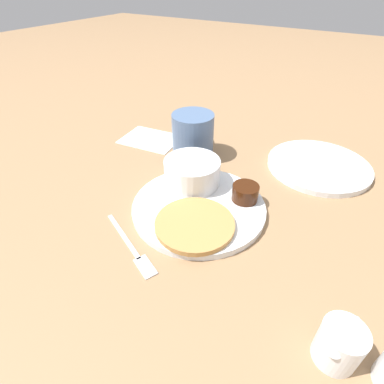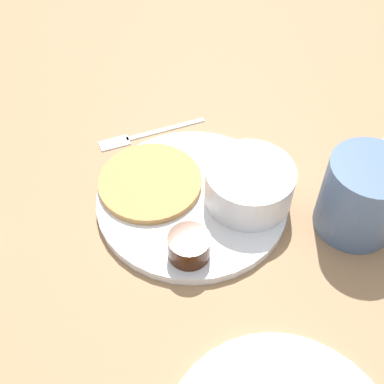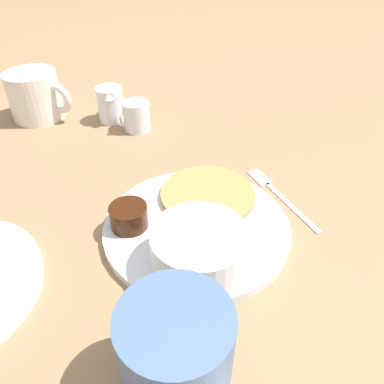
# 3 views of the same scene
# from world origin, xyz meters

# --- Properties ---
(ground_plane) EXTENTS (4.00, 4.00, 0.00)m
(ground_plane) POSITION_xyz_m (0.00, 0.00, 0.00)
(ground_plane) COLOR #93704C
(plate) EXTENTS (0.24, 0.24, 0.01)m
(plate) POSITION_xyz_m (0.00, 0.00, 0.01)
(plate) COLOR white
(plate) RESTS_ON ground_plane
(pancake_stack) EXTENTS (0.13, 0.13, 0.01)m
(pancake_stack) POSITION_xyz_m (0.02, -0.05, 0.02)
(pancake_stack) COLOR #B78447
(pancake_stack) RESTS_ON plate
(bowl) EXTENTS (0.11, 0.11, 0.05)m
(bowl) POSITION_xyz_m (-0.05, 0.05, 0.04)
(bowl) COLOR white
(bowl) RESTS_ON plate
(syrup_cup) EXTENTS (0.05, 0.05, 0.03)m
(syrup_cup) POSITION_xyz_m (0.06, 0.06, 0.03)
(syrup_cup) COLOR #38190A
(syrup_cup) RESTS_ON plate
(butter_ramekin) EXTENTS (0.04, 0.04, 0.04)m
(butter_ramekin) POSITION_xyz_m (-0.05, 0.07, 0.03)
(butter_ramekin) COLOR white
(butter_ramekin) RESTS_ON plate
(coffee_mug) EXTENTS (0.09, 0.12, 0.10)m
(coffee_mug) POSITION_xyz_m (-0.11, 0.16, 0.05)
(coffee_mug) COLOR slate
(coffee_mug) RESTS_ON ground_plane
(creamer_pitcher_near) EXTENTS (0.05, 0.07, 0.05)m
(creamer_pitcher_near) POSITION_xyz_m (0.26, -0.14, 0.03)
(creamer_pitcher_near) COLOR white
(creamer_pitcher_near) RESTS_ON ground_plane
(creamer_pitcher_far) EXTENTS (0.06, 0.06, 0.07)m
(creamer_pitcher_far) POSITION_xyz_m (0.32, -0.13, 0.03)
(creamer_pitcher_far) COLOR white
(creamer_pitcher_far) RESTS_ON ground_plane
(fork) EXTENTS (0.14, 0.08, 0.00)m
(fork) POSITION_xyz_m (-0.04, -0.14, 0.00)
(fork) COLOR silver
(fork) RESTS_ON ground_plane
(second_mug) EXTENTS (0.13, 0.10, 0.09)m
(second_mug) POSITION_xyz_m (0.44, -0.05, 0.04)
(second_mug) COLOR silver
(second_mug) RESTS_ON ground_plane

